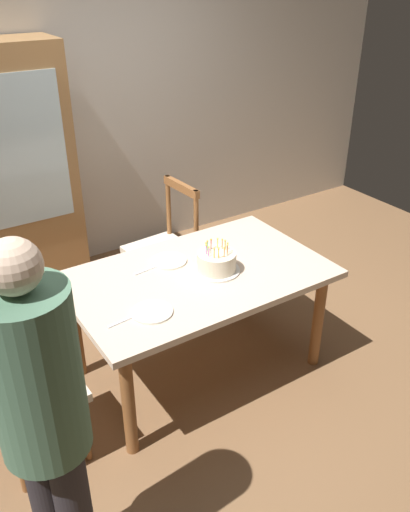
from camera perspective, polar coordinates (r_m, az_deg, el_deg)
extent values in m
plane|color=brown|center=(3.57, -0.69, -11.83)|extent=(6.40, 6.40, 0.00)
cube|color=beige|center=(4.50, -14.00, 14.90)|extent=(6.40, 0.10, 2.60)
cube|color=beige|center=(3.16, -0.76, -2.15)|extent=(1.53, 0.95, 0.04)
cylinder|color=brown|center=(2.87, -8.23, -15.41)|extent=(0.07, 0.07, 0.68)
cylinder|color=brown|center=(3.47, 12.05, -6.77)|extent=(0.07, 0.07, 0.68)
cylinder|color=brown|center=(3.41, -13.75, -7.72)|extent=(0.07, 0.07, 0.68)
cylinder|color=brown|center=(3.93, 4.55, -1.54)|extent=(0.07, 0.07, 0.68)
cylinder|color=silver|center=(3.16, 1.24, -1.53)|extent=(0.28, 0.28, 0.01)
cylinder|color=beige|center=(3.13, 1.26, -0.56)|extent=(0.23, 0.23, 0.11)
cylinder|color=yellow|center=(3.13, 2.17, 1.12)|extent=(0.01, 0.01, 0.05)
sphere|color=#FFC64C|center=(3.11, 2.18, 1.66)|extent=(0.01, 0.01, 0.01)
cylinder|color=#F2994C|center=(3.14, 1.86, 1.24)|extent=(0.01, 0.01, 0.05)
sphere|color=#FFC64C|center=(3.12, 1.87, 1.79)|extent=(0.01, 0.01, 0.01)
cylinder|color=yellow|center=(3.15, 1.36, 1.32)|extent=(0.01, 0.01, 0.05)
sphere|color=#FFC64C|center=(3.13, 1.37, 1.86)|extent=(0.01, 0.01, 0.01)
cylinder|color=#E54C4C|center=(3.14, 0.65, 1.25)|extent=(0.01, 0.01, 0.05)
sphere|color=#FFC64C|center=(3.12, 0.66, 1.79)|extent=(0.01, 0.01, 0.01)
cylinder|color=#66CC72|center=(3.12, 0.26, 1.06)|extent=(0.01, 0.01, 0.05)
sphere|color=#FFC64C|center=(3.10, 0.26, 1.61)|extent=(0.01, 0.01, 0.01)
cylinder|color=#D872CC|center=(3.10, 0.11, 0.85)|extent=(0.01, 0.01, 0.05)
sphere|color=#FFC64C|center=(3.08, 0.11, 1.40)|extent=(0.01, 0.01, 0.01)
cylinder|color=#D872CC|center=(3.08, 0.13, 0.63)|extent=(0.01, 0.01, 0.05)
sphere|color=#FFC64C|center=(3.06, 0.13, 1.18)|extent=(0.01, 0.01, 0.01)
cylinder|color=#D872CC|center=(3.05, 0.40, 0.40)|extent=(0.01, 0.01, 0.05)
sphere|color=#FFC64C|center=(3.04, 0.40, 0.95)|extent=(0.01, 0.01, 0.01)
cylinder|color=yellow|center=(3.04, 0.99, 0.23)|extent=(0.01, 0.01, 0.05)
sphere|color=#FFC64C|center=(3.02, 1.00, 0.78)|extent=(0.01, 0.01, 0.01)
cylinder|color=yellow|center=(3.04, 1.47, 0.21)|extent=(0.01, 0.01, 0.05)
sphere|color=#FFC64C|center=(3.02, 1.47, 0.77)|extent=(0.01, 0.01, 0.01)
cylinder|color=#F2994C|center=(3.05, 2.08, 0.35)|extent=(0.01, 0.01, 0.05)
sphere|color=#FFC64C|center=(3.03, 2.09, 0.91)|extent=(0.01, 0.01, 0.01)
cylinder|color=#F2994C|center=(3.08, 2.40, 0.60)|extent=(0.01, 0.01, 0.05)
sphere|color=#FFC64C|center=(3.06, 2.42, 1.15)|extent=(0.01, 0.01, 0.01)
cylinder|color=#D872CC|center=(3.10, 2.44, 0.83)|extent=(0.01, 0.01, 0.05)
sphere|color=#FFC64C|center=(3.08, 2.45, 1.38)|extent=(0.01, 0.01, 0.01)
cylinder|color=silver|center=(2.81, -5.71, -5.99)|extent=(0.22, 0.22, 0.01)
cylinder|color=silver|center=(3.27, -3.90, -0.51)|extent=(0.22, 0.22, 0.01)
cube|color=silver|center=(2.77, -8.79, -6.89)|extent=(0.18, 0.04, 0.01)
cube|color=silver|center=(3.19, -6.22, -1.47)|extent=(0.18, 0.04, 0.01)
cube|color=beige|center=(3.95, -4.81, 0.42)|extent=(0.47, 0.47, 0.05)
cylinder|color=brown|center=(4.13, -7.94, -2.25)|extent=(0.04, 0.04, 0.42)
cylinder|color=brown|center=(3.87, -5.43, -4.35)|extent=(0.04, 0.04, 0.42)
cylinder|color=brown|center=(4.27, -3.99, -0.84)|extent=(0.04, 0.04, 0.42)
cylinder|color=brown|center=(4.03, -1.33, -2.77)|extent=(0.04, 0.04, 0.42)
cylinder|color=brown|center=(4.08, -3.95, 5.29)|extent=(0.04, 0.04, 0.50)
cylinder|color=brown|center=(3.80, -0.96, 3.56)|extent=(0.04, 0.04, 0.50)
cube|color=brown|center=(3.85, -2.57, 7.43)|extent=(0.07, 0.40, 0.06)
cube|color=beige|center=(2.89, -17.90, -13.51)|extent=(0.46, 0.46, 0.05)
cylinder|color=brown|center=(2.96, -12.83, -17.74)|extent=(0.04, 0.04, 0.42)
cylinder|color=brown|center=(3.20, -15.35, -13.88)|extent=(0.04, 0.04, 0.42)
cylinder|color=brown|center=(2.91, -19.32, -20.04)|extent=(0.04, 0.04, 0.42)
cylinder|color=#262328|center=(2.47, -16.30, -24.45)|extent=(0.14, 0.14, 0.79)
cylinder|color=#4C7259|center=(1.91, -17.82, -12.07)|extent=(0.32, 0.32, 0.66)
sphere|color=beige|center=(1.68, -19.96, -1.07)|extent=(0.18, 0.18, 0.18)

